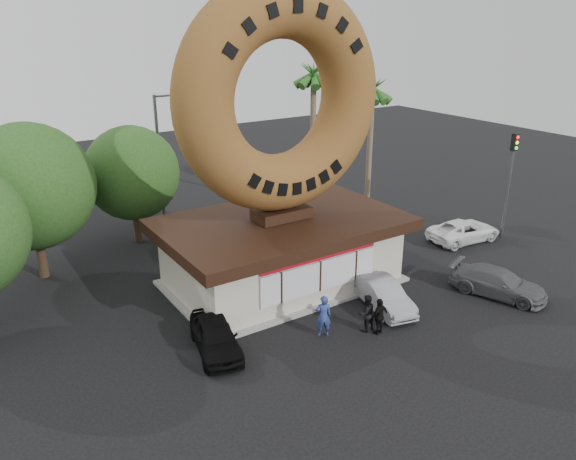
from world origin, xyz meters
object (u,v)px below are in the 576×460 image
(street_lamp, at_px, (162,156))
(donut_shop, at_px, (282,249))
(car_grey, at_px, (498,283))
(person_right, at_px, (379,316))
(giant_donut, at_px, (281,99))
(car_silver, at_px, (383,294))
(traffic_signal, at_px, (510,173))
(person_center, at_px, (366,313))
(car_black, at_px, (215,336))
(person_left, at_px, (323,316))
(car_white, at_px, (464,231))

(street_lamp, bearing_deg, donut_shop, -79.50)
(street_lamp, xyz_separation_m, car_grey, (9.47, -16.59, -3.85))
(street_lamp, relative_size, person_right, 5.09)
(giant_donut, bearing_deg, car_silver, -62.60)
(traffic_signal, xyz_separation_m, person_center, (-13.53, -3.64, -3.07))
(donut_shop, xyz_separation_m, car_black, (-5.35, -3.60, -1.12))
(giant_donut, relative_size, street_lamp, 1.24)
(donut_shop, xyz_separation_m, person_center, (0.47, -5.63, -0.96))
(person_left, bearing_deg, car_black, 6.03)
(donut_shop, distance_m, giant_donut, 7.01)
(giant_donut, bearing_deg, car_grey, -40.90)
(person_left, bearing_deg, person_right, 175.69)
(person_left, bearing_deg, person_center, -175.89)
(traffic_signal, distance_m, person_left, 15.81)
(street_lamp, height_order, car_silver, street_lamp)
(person_center, relative_size, person_right, 1.02)
(street_lamp, distance_m, person_right, 16.74)
(giant_donut, distance_m, person_center, 9.78)
(street_lamp, xyz_separation_m, person_right, (2.62, -16.11, -3.70))
(car_grey, relative_size, car_white, 0.99)
(person_right, xyz_separation_m, car_silver, (1.60, 1.56, -0.15))
(person_left, height_order, person_center, person_left)
(car_grey, distance_m, car_white, 6.72)
(street_lamp, xyz_separation_m, traffic_signal, (15.86, -12.01, -0.61))
(person_right, distance_m, car_grey, 6.87)
(giant_donut, xyz_separation_m, car_silver, (2.36, -4.56, -8.14))
(car_black, bearing_deg, person_center, -5.78)
(car_grey, bearing_deg, car_white, 32.78)
(traffic_signal, distance_m, car_grey, 8.50)
(person_right, xyz_separation_m, car_white, (10.86, 4.92, -0.18))
(giant_donut, xyz_separation_m, car_black, (-5.35, -3.61, -8.13))
(street_lamp, relative_size, car_white, 1.82)
(donut_shop, relative_size, giant_donut, 1.12)
(person_center, relative_size, car_white, 0.37)
(person_right, relative_size, car_white, 0.36)
(car_black, height_order, car_grey, car_black)
(donut_shop, xyz_separation_m, giant_donut, (0.00, 0.02, 7.01))
(person_right, relative_size, car_silver, 0.41)
(person_center, distance_m, car_white, 12.01)
(car_black, bearing_deg, giant_donut, 47.53)
(traffic_signal, relative_size, person_center, 3.79)
(donut_shop, height_order, car_silver, donut_shop)
(traffic_signal, bearing_deg, car_silver, -167.66)
(car_silver, bearing_deg, giant_donut, 129.67)
(car_grey, bearing_deg, car_silver, 138.17)
(car_silver, bearing_deg, donut_shop, 129.75)
(donut_shop, distance_m, person_center, 5.73)
(person_left, xyz_separation_m, car_black, (-4.11, 1.39, -0.25))
(donut_shop, relative_size, car_grey, 2.58)
(car_silver, height_order, car_white, car_silver)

